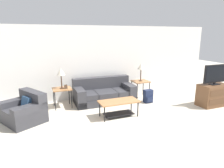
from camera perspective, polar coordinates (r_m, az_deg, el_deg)
ground_plane at (r=4.58m, az=13.39°, el=-16.55°), size 24.00×24.00×0.00m
wall_back at (r=7.39m, az=-2.87°, el=6.24°), size 9.16×0.06×2.60m
couch at (r=6.97m, az=-2.29°, el=-2.72°), size 2.07×1.01×0.82m
armchair at (r=5.90m, az=-23.68°, el=-7.11°), size 1.27×1.32×0.80m
coffee_table at (r=5.70m, az=1.95°, el=-6.01°), size 1.13×0.53×0.47m
side_table_left at (r=6.56m, az=-14.09°, el=-1.75°), size 0.58×0.52×0.62m
side_table_right at (r=7.46m, az=8.14°, el=0.42°), size 0.58×0.52×0.62m
table_lamp_left at (r=6.43m, az=-14.40°, el=3.25°), size 0.26×0.26×0.65m
table_lamp_right at (r=7.34m, az=8.30°, el=4.84°), size 0.26×0.26×0.65m
tv_console at (r=7.36m, az=26.87°, el=-2.82°), size 0.98×0.55×0.71m
television at (r=7.21m, az=27.47°, el=2.53°), size 0.93×0.20×0.65m
backpack at (r=7.01m, az=10.30°, el=-3.48°), size 0.30×0.27×0.45m
picture_frame at (r=6.47m, az=-13.07°, el=-0.75°), size 0.10×0.04×0.13m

